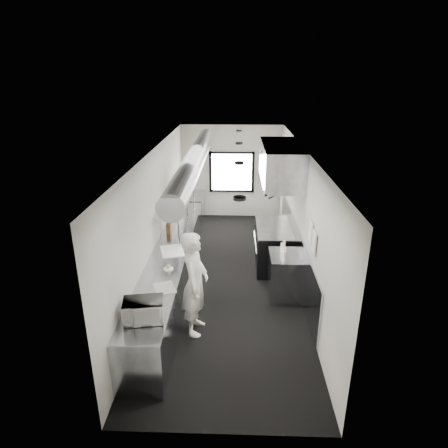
# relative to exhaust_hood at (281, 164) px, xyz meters

# --- Properties ---
(floor) EXTENTS (3.00, 8.00, 0.01)m
(floor) POSITION_rel_exhaust_hood_xyz_m (-1.10, -0.70, -2.39)
(floor) COLOR black
(floor) RESTS_ON ground
(ceiling) EXTENTS (3.00, 8.00, 0.01)m
(ceiling) POSITION_rel_exhaust_hood_xyz_m (-1.10, -0.70, 0.41)
(ceiling) COLOR white
(ceiling) RESTS_ON wall_back
(wall_back) EXTENTS (3.00, 0.02, 2.80)m
(wall_back) POSITION_rel_exhaust_hood_xyz_m (-1.10, 3.30, -0.99)
(wall_back) COLOR beige
(wall_back) RESTS_ON floor
(wall_front) EXTENTS (3.00, 0.02, 2.80)m
(wall_front) POSITION_rel_exhaust_hood_xyz_m (-1.10, -4.70, -0.99)
(wall_front) COLOR beige
(wall_front) RESTS_ON floor
(wall_left) EXTENTS (0.02, 8.00, 2.80)m
(wall_left) POSITION_rel_exhaust_hood_xyz_m (-2.60, -0.70, -0.99)
(wall_left) COLOR beige
(wall_left) RESTS_ON floor
(wall_right) EXTENTS (0.02, 8.00, 2.80)m
(wall_right) POSITION_rel_exhaust_hood_xyz_m (0.40, -0.70, -0.99)
(wall_right) COLOR beige
(wall_right) RESTS_ON floor
(wall_cladding) EXTENTS (0.03, 5.50, 1.10)m
(wall_cladding) POSITION_rel_exhaust_hood_xyz_m (0.38, -0.40, -1.84)
(wall_cladding) COLOR gray
(wall_cladding) RESTS_ON wall_right
(hvac_duct) EXTENTS (0.40, 6.40, 0.40)m
(hvac_duct) POSITION_rel_exhaust_hood_xyz_m (-1.80, -0.30, 0.16)
(hvac_duct) COLOR gray
(hvac_duct) RESTS_ON ceiling
(service_window) EXTENTS (1.36, 0.05, 1.25)m
(service_window) POSITION_rel_exhaust_hood_xyz_m (-1.10, 3.26, -0.99)
(service_window) COLOR silver
(service_window) RESTS_ON wall_back
(exhaust_hood) EXTENTS (0.81, 2.20, 0.88)m
(exhaust_hood) POSITION_rel_exhaust_hood_xyz_m (0.00, 0.00, 0.00)
(exhaust_hood) COLOR gray
(exhaust_hood) RESTS_ON ceiling
(prep_counter) EXTENTS (0.70, 6.00, 0.90)m
(prep_counter) POSITION_rel_exhaust_hood_xyz_m (-2.25, -1.20, -1.94)
(prep_counter) COLOR gray
(prep_counter) RESTS_ON floor
(pass_shelf) EXTENTS (0.45, 3.00, 0.68)m
(pass_shelf) POSITION_rel_exhaust_hood_xyz_m (-2.29, 0.30, -0.86)
(pass_shelf) COLOR gray
(pass_shelf) RESTS_ON prep_counter
(range) EXTENTS (0.88, 1.60, 0.94)m
(range) POSITION_rel_exhaust_hood_xyz_m (-0.06, 0.00, -1.92)
(range) COLOR black
(range) RESTS_ON floor
(bottle_station) EXTENTS (0.65, 0.80, 0.90)m
(bottle_station) POSITION_rel_exhaust_hood_xyz_m (0.05, -1.40, -1.94)
(bottle_station) COLOR gray
(bottle_station) RESTS_ON floor
(far_work_table) EXTENTS (0.70, 1.20, 0.90)m
(far_work_table) POSITION_rel_exhaust_hood_xyz_m (-2.25, 2.50, -1.94)
(far_work_table) COLOR gray
(far_work_table) RESTS_ON floor
(notice_sheet_a) EXTENTS (0.02, 0.28, 0.38)m
(notice_sheet_a) POSITION_rel_exhaust_hood_xyz_m (0.37, -1.90, -0.79)
(notice_sheet_a) COLOR white
(notice_sheet_a) RESTS_ON wall_right
(notice_sheet_b) EXTENTS (0.02, 0.28, 0.38)m
(notice_sheet_b) POSITION_rel_exhaust_hood_xyz_m (0.37, -2.25, -0.84)
(notice_sheet_b) COLOR white
(notice_sheet_b) RESTS_ON wall_right
(line_cook) EXTENTS (0.49, 0.70, 1.84)m
(line_cook) POSITION_rel_exhaust_hood_xyz_m (-1.61, -2.59, -1.47)
(line_cook) COLOR silver
(line_cook) RESTS_ON floor
(microwave) EXTENTS (0.58, 0.48, 0.31)m
(microwave) POSITION_rel_exhaust_hood_xyz_m (-2.24, -3.60, -1.33)
(microwave) COLOR silver
(microwave) RESTS_ON prep_counter
(deli_tub_a) EXTENTS (0.13, 0.13, 0.09)m
(deli_tub_a) POSITION_rel_exhaust_hood_xyz_m (-2.44, -3.55, -1.45)
(deli_tub_a) COLOR beige
(deli_tub_a) RESTS_ON prep_counter
(deli_tub_b) EXTENTS (0.17, 0.17, 0.10)m
(deli_tub_b) POSITION_rel_exhaust_hood_xyz_m (-2.40, -3.29, -1.44)
(deli_tub_b) COLOR beige
(deli_tub_b) RESTS_ON prep_counter
(newspaper) EXTENTS (0.45, 0.50, 0.01)m
(newspaper) POSITION_rel_exhaust_hood_xyz_m (-2.10, -2.73, -1.49)
(newspaper) COLOR white
(newspaper) RESTS_ON prep_counter
(small_plate) EXTENTS (0.21, 0.21, 0.01)m
(small_plate) POSITION_rel_exhaust_hood_xyz_m (-2.15, -2.05, -1.48)
(small_plate) COLOR white
(small_plate) RESTS_ON prep_counter
(pastry) EXTENTS (0.08, 0.08, 0.08)m
(pastry) POSITION_rel_exhaust_hood_xyz_m (-2.15, -2.05, -1.44)
(pastry) COLOR #C9BB69
(pastry) RESTS_ON small_plate
(cutting_board) EXTENTS (0.57, 0.67, 0.02)m
(cutting_board) POSITION_rel_exhaust_hood_xyz_m (-2.20, -1.30, -1.48)
(cutting_board) COLOR white
(cutting_board) RESTS_ON prep_counter
(knife_block) EXTENTS (0.10, 0.20, 0.21)m
(knife_block) POSITION_rel_exhaust_hood_xyz_m (-2.42, -0.34, -1.38)
(knife_block) COLOR brown
(knife_block) RESTS_ON prep_counter
(plate_stack_a) EXTENTS (0.30, 0.30, 0.26)m
(plate_stack_a) POSITION_rel_exhaust_hood_xyz_m (-2.31, -0.51, -0.69)
(plate_stack_a) COLOR white
(plate_stack_a) RESTS_ON pass_shelf
(plate_stack_b) EXTENTS (0.24, 0.24, 0.28)m
(plate_stack_b) POSITION_rel_exhaust_hood_xyz_m (-2.31, -0.14, -0.68)
(plate_stack_b) COLOR white
(plate_stack_b) RESTS_ON pass_shelf
(plate_stack_c) EXTENTS (0.23, 0.23, 0.32)m
(plate_stack_c) POSITION_rel_exhaust_hood_xyz_m (-2.29, 0.64, -0.66)
(plate_stack_c) COLOR white
(plate_stack_c) RESTS_ON pass_shelf
(plate_stack_d) EXTENTS (0.34, 0.34, 0.40)m
(plate_stack_d) POSITION_rel_exhaust_hood_xyz_m (-2.28, 1.09, -0.62)
(plate_stack_d) COLOR white
(plate_stack_d) RESTS_ON pass_shelf
(squeeze_bottle_a) EXTENTS (0.09, 0.09, 0.20)m
(squeeze_bottle_a) POSITION_rel_exhaust_hood_xyz_m (-0.03, -1.65, -1.39)
(squeeze_bottle_a) COLOR white
(squeeze_bottle_a) RESTS_ON bottle_station
(squeeze_bottle_b) EXTENTS (0.06, 0.06, 0.16)m
(squeeze_bottle_b) POSITION_rel_exhaust_hood_xyz_m (-0.02, -1.52, -1.41)
(squeeze_bottle_b) COLOR white
(squeeze_bottle_b) RESTS_ON bottle_station
(squeeze_bottle_c) EXTENTS (0.06, 0.06, 0.17)m
(squeeze_bottle_c) POSITION_rel_exhaust_hood_xyz_m (-0.00, -1.41, -1.41)
(squeeze_bottle_c) COLOR white
(squeeze_bottle_c) RESTS_ON bottle_station
(squeeze_bottle_d) EXTENTS (0.08, 0.08, 0.18)m
(squeeze_bottle_d) POSITION_rel_exhaust_hood_xyz_m (-0.02, -1.25, -1.40)
(squeeze_bottle_d) COLOR white
(squeeze_bottle_d) RESTS_ON bottle_station
(squeeze_bottle_e) EXTENTS (0.05, 0.05, 0.16)m
(squeeze_bottle_e) POSITION_rel_exhaust_hood_xyz_m (0.03, -1.07, -1.41)
(squeeze_bottle_e) COLOR white
(squeeze_bottle_e) RESTS_ON bottle_station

